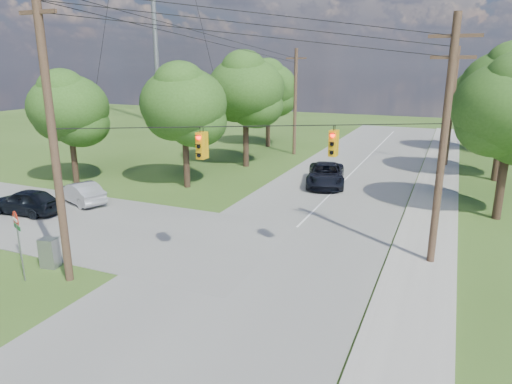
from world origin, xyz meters
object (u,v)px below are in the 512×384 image
at_px(pole_sw, 52,128).
at_px(do_not_enter_sign, 16,225).
at_px(pole_ne, 444,141).
at_px(pole_north_e, 452,106).
at_px(pole_north_w, 295,101).
at_px(car_main_north, 326,174).
at_px(car_cross_dark, 26,201).
at_px(control_cabinet, 49,253).
at_px(car_cross_silver, 81,192).

relative_size(pole_sw, do_not_enter_sign, 5.15).
xyz_separation_m(pole_ne, do_not_enter_sign, (-16.97, -7.00, -3.77)).
relative_size(pole_north_e, pole_north_w, 1.00).
height_order(pole_sw, pole_ne, pole_sw).
bearing_deg(car_main_north, do_not_enter_sign, -129.74).
bearing_deg(do_not_enter_sign, car_cross_dark, 161.40).
relative_size(pole_sw, control_cabinet, 9.13).
height_order(car_cross_silver, car_main_north, car_main_north).
distance_m(car_cross_silver, do_not_enter_sign, 8.84).
bearing_deg(control_cabinet, do_not_enter_sign, 169.25).
distance_m(pole_ne, control_cabinet, 17.39).
height_order(pole_north_w, car_cross_silver, pole_north_w).
height_order(pole_north_e, pole_north_w, same).
relative_size(car_cross_dark, car_cross_silver, 1.05).
distance_m(pole_north_e, pole_north_w, 13.90).
relative_size(pole_sw, pole_ne, 1.14).
bearing_deg(pole_sw, car_cross_dark, 147.91).
bearing_deg(car_main_north, car_cross_dark, -150.29).
bearing_deg(pole_north_w, pole_sw, -89.23).
height_order(pole_north_e, car_cross_dark, pole_north_e).
bearing_deg(pole_ne, control_cabinet, -155.23).
height_order(pole_north_e, control_cabinet, pole_north_e).
distance_m(pole_ne, car_cross_dark, 22.86).
distance_m(pole_sw, car_main_north, 20.55).
relative_size(pole_north_w, car_main_north, 1.76).
height_order(pole_north_w, do_not_enter_sign, pole_north_w).
bearing_deg(car_cross_dark, do_not_enter_sign, 42.01).
bearing_deg(pole_sw, pole_north_w, 90.77).
bearing_deg(pole_ne, car_cross_dark, -174.62).
height_order(pole_ne, control_cabinet, pole_ne).
distance_m(pole_north_w, do_not_enter_sign, 29.36).
bearing_deg(pole_north_e, pole_ne, -90.00).
relative_size(pole_north_w, do_not_enter_sign, 4.29).
height_order(pole_sw, car_main_north, pole_sw).
xyz_separation_m(pole_north_e, car_main_north, (-7.85, -10.60, -4.31)).
bearing_deg(control_cabinet, car_cross_dark, 134.57).
relative_size(pole_sw, car_main_north, 2.11).
bearing_deg(car_cross_silver, car_cross_dark, -3.40).
bearing_deg(do_not_enter_sign, pole_ne, 46.55).
bearing_deg(pole_ne, pole_sw, -150.62).
xyz_separation_m(pole_sw, control_cabinet, (-1.67, 0.60, -5.57)).
xyz_separation_m(car_main_north, do_not_enter_sign, (-9.11, -18.40, 0.88)).
relative_size(pole_sw, pole_north_e, 1.20).
bearing_deg(car_cross_silver, car_main_north, 150.47).
relative_size(pole_north_e, car_cross_silver, 2.39).
xyz_separation_m(car_cross_dark, control_cabinet, (7.11, -4.90, -0.13)).
xyz_separation_m(pole_north_w, control_cabinet, (-1.27, -29.00, -4.47)).
bearing_deg(car_cross_dark, pole_sw, 52.65).
xyz_separation_m(pole_sw, do_not_enter_sign, (-3.47, 0.60, -4.53)).
bearing_deg(pole_north_e, car_main_north, -126.54).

